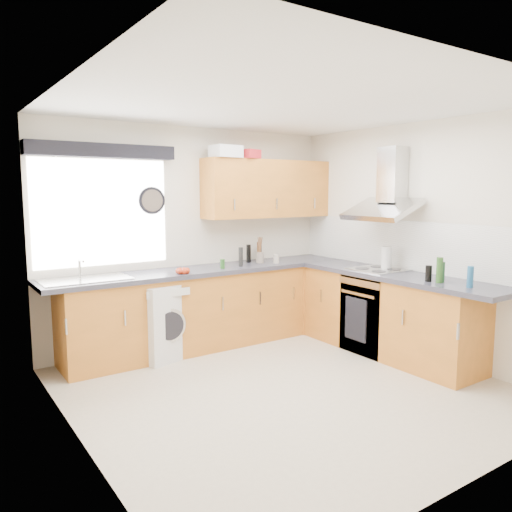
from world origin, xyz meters
TOP-DOWN VIEW (x-y plane):
  - ground_plane at (0.00, 0.00)m, footprint 3.60×3.60m
  - ceiling at (0.00, 0.00)m, footprint 3.60×3.60m
  - wall_back at (0.00, 1.80)m, footprint 3.60×0.02m
  - wall_front at (0.00, -1.80)m, footprint 3.60×0.02m
  - wall_left at (-1.80, 0.00)m, footprint 0.02×3.60m
  - wall_right at (1.80, 0.00)m, footprint 0.02×3.60m
  - window at (-1.05, 1.79)m, footprint 1.40×0.02m
  - window_blind at (-1.05, 1.70)m, footprint 1.50×0.18m
  - splashback at (1.79, 0.30)m, footprint 0.01×3.00m
  - base_cab_back at (-0.10, 1.51)m, footprint 3.00×0.58m
  - base_cab_corner at (1.50, 1.50)m, footprint 0.60×0.60m
  - base_cab_right at (1.51, 0.15)m, footprint 0.58×2.10m
  - worktop_back at (0.00, 1.50)m, footprint 3.60×0.62m
  - worktop_right at (1.50, 0.00)m, footprint 0.62×2.42m
  - sink at (-1.33, 1.50)m, footprint 0.84×0.46m
  - oven at (1.50, 0.30)m, footprint 0.56×0.58m
  - hob_plate at (1.50, 0.30)m, footprint 0.52×0.52m
  - extractor_hood at (1.60, 0.30)m, footprint 0.52×0.78m
  - upper_cabinets at (0.95, 1.62)m, footprint 1.70×0.35m
  - washing_machine at (-0.59, 1.45)m, footprint 0.67×0.66m
  - wall_clock at (-0.50, 1.77)m, footprint 0.30×0.04m
  - casserole at (0.30, 1.53)m, footprint 0.35×0.27m
  - storage_box at (0.61, 1.52)m, footprint 0.27×0.25m
  - utensil_pot at (0.75, 1.49)m, footprint 0.12×0.12m
  - kitchen_roll at (1.62, 0.29)m, footprint 0.12×0.12m
  - tomato_cluster at (-0.38, 1.30)m, footprint 0.16×0.16m
  - jar_0 at (0.66, 1.61)m, footprint 0.05×0.05m
  - jar_1 at (0.40, 1.38)m, footprint 0.05×0.05m
  - jar_2 at (0.15, 1.37)m, footprint 0.05×0.05m
  - jar_3 at (0.89, 1.69)m, footprint 0.04×0.04m
  - jar_4 at (0.89, 1.36)m, footprint 0.07×0.07m
  - jar_5 at (0.83, 1.63)m, footprint 0.05×0.05m
  - bottle_0 at (1.44, -0.54)m, footprint 0.06×0.06m
  - bottle_1 at (1.42, -0.85)m, footprint 0.06×0.06m
  - bottle_2 at (1.40, -0.55)m, footprint 0.06×0.06m
  - bottle_3 at (1.37, -0.45)m, footprint 0.06×0.06m

SIDE VIEW (x-z plane):
  - ground_plane at x=0.00m, z-range 0.00..0.00m
  - washing_machine at x=-0.59m, z-range 0.00..0.81m
  - oven at x=1.50m, z-range 0.00..0.85m
  - base_cab_back at x=-0.10m, z-range 0.00..0.86m
  - base_cab_corner at x=1.50m, z-range 0.00..0.86m
  - base_cab_right at x=1.51m, z-range 0.00..0.86m
  - worktop_back at x=0.00m, z-range 0.86..0.91m
  - worktop_right at x=1.50m, z-range 0.86..0.91m
  - hob_plate at x=1.50m, z-range 0.91..0.92m
  - tomato_cluster at x=-0.38m, z-range 0.91..0.97m
  - sink at x=-1.33m, z-range 0.90..1.00m
  - jar_4 at x=0.89m, z-range 0.91..1.01m
  - jar_2 at x=0.15m, z-range 0.91..1.02m
  - utensil_pot at x=0.75m, z-range 0.91..1.04m
  - bottle_3 at x=1.37m, z-range 0.91..1.07m
  - bottle_1 at x=1.42m, z-range 0.91..1.11m
  - bottle_0 at x=1.44m, z-range 0.91..1.11m
  - jar_0 at x=0.66m, z-range 0.91..1.13m
  - jar_3 at x=0.89m, z-range 0.91..1.13m
  - jar_1 at x=0.40m, z-range 0.91..1.13m
  - jar_5 at x=0.83m, z-range 0.91..1.15m
  - bottle_2 at x=1.40m, z-range 0.91..1.16m
  - kitchen_roll at x=1.62m, z-range 0.91..1.16m
  - splashback at x=1.79m, z-range 0.91..1.45m
  - wall_back at x=0.00m, z-range 0.00..2.50m
  - wall_front at x=0.00m, z-range 0.00..2.50m
  - wall_left at x=-1.80m, z-range 0.00..2.50m
  - wall_right at x=1.80m, z-range 0.00..2.50m
  - window at x=-1.05m, z-range 1.00..2.10m
  - wall_clock at x=-0.50m, z-range 1.52..1.82m
  - extractor_hood at x=1.60m, z-range 1.44..2.10m
  - upper_cabinets at x=0.95m, z-range 1.45..2.15m
  - window_blind at x=-1.05m, z-range 2.11..2.25m
  - storage_box at x=0.61m, z-range 2.15..2.25m
  - casserole at x=0.30m, z-range 2.15..2.29m
  - ceiling at x=0.00m, z-range 2.49..2.51m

